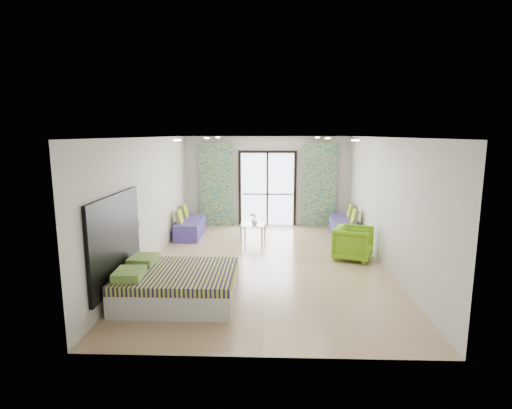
{
  "coord_description": "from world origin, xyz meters",
  "views": [
    {
      "loc": [
        0.07,
        -8.35,
        2.77
      ],
      "look_at": [
        -0.25,
        0.77,
        1.15
      ],
      "focal_mm": 28.0,
      "sensor_mm": 36.0,
      "label": 1
    }
  ],
  "objects_px": {
    "daybed_left": "(190,227)",
    "armchair": "(353,242)",
    "bed": "(177,285)",
    "coffee_table": "(253,226)",
    "daybed_right": "(344,227)"
  },
  "relations": [
    {
      "from": "bed",
      "to": "daybed_left",
      "type": "relative_size",
      "value": 1.17
    },
    {
      "from": "daybed_right",
      "to": "armchair",
      "type": "xyz_separation_m",
      "value": [
        -0.18,
        -2.06,
        0.15
      ]
    },
    {
      "from": "armchair",
      "to": "bed",
      "type": "bearing_deg",
      "value": 146.64
    },
    {
      "from": "bed",
      "to": "armchair",
      "type": "relative_size",
      "value": 2.35
    },
    {
      "from": "daybed_left",
      "to": "armchair",
      "type": "bearing_deg",
      "value": -26.78
    },
    {
      "from": "bed",
      "to": "daybed_right",
      "type": "height_order",
      "value": "daybed_right"
    },
    {
      "from": "daybed_left",
      "to": "coffee_table",
      "type": "bearing_deg",
      "value": -11.43
    },
    {
      "from": "daybed_left",
      "to": "coffee_table",
      "type": "distance_m",
      "value": 1.79
    },
    {
      "from": "coffee_table",
      "to": "daybed_right",
      "type": "bearing_deg",
      "value": 9.98
    },
    {
      "from": "daybed_right",
      "to": "armchair",
      "type": "distance_m",
      "value": 2.07
    },
    {
      "from": "daybed_left",
      "to": "daybed_right",
      "type": "relative_size",
      "value": 0.95
    },
    {
      "from": "coffee_table",
      "to": "armchair",
      "type": "height_order",
      "value": "armchair"
    },
    {
      "from": "coffee_table",
      "to": "bed",
      "type": "bearing_deg",
      "value": -105.56
    },
    {
      "from": "bed",
      "to": "daybed_left",
      "type": "height_order",
      "value": "daybed_left"
    },
    {
      "from": "bed",
      "to": "coffee_table",
      "type": "relative_size",
      "value": 2.64
    }
  ]
}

